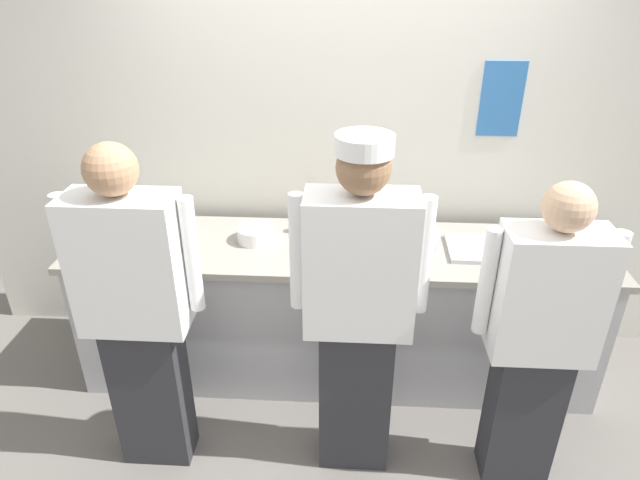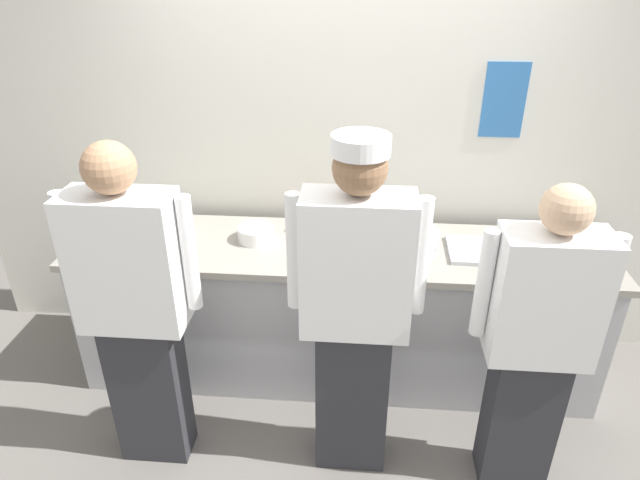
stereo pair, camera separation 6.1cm
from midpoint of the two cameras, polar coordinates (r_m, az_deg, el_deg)
name	(u,v)px [view 2 (the right image)]	position (r m, az deg, el deg)	size (l,w,h in m)	color
ground_plane	(332,409)	(3.40, 1.84, -17.07)	(9.00, 9.00, 0.00)	slate
wall_back	(344,136)	(3.41, 2.99, 10.71)	(4.82, 0.11, 2.80)	silver
prep_counter	(337,310)	(3.40, 2.29, -7.27)	(3.07, 0.70, 0.89)	#B2B2B7
chef_near_left	(135,308)	(2.73, -17.90, -6.72)	(0.63, 0.24, 1.72)	#2D2D33
chef_center	(355,309)	(2.55, 4.32, -7.07)	(0.63, 0.24, 1.76)	#2D2D33
chef_far_right	(536,341)	(2.71, 22.05, -9.66)	(0.59, 0.24, 1.60)	#2D2D33
plate_stack_front	(256,233)	(3.23, -6.07, 0.69)	(0.21, 0.21, 0.08)	white
plate_stack_rear	(169,229)	(3.40, -14.83, 1.06)	(0.22, 0.22, 0.06)	white
mixing_bowl_steel	(404,240)	(3.14, 9.25, 0.00)	(0.39, 0.39, 0.12)	#B7BABF
sheet_tray	(494,251)	(3.24, 17.99, -1.12)	(0.50, 0.32, 0.02)	#B7BABF
squeeze_bottle_primary	(336,229)	(3.14, 2.19, 1.15)	(0.06, 0.06, 0.20)	#E5E066
squeeze_bottle_secondary	(308,219)	(3.28, -0.75, 2.16)	(0.06, 0.06, 0.18)	red
ramekin_green_sauce	(148,220)	(3.57, -16.89, 1.94)	(0.09, 0.09, 0.04)	white
ramekin_red_sauce	(356,238)	(3.22, 4.25, 0.24)	(0.10, 0.10, 0.04)	white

